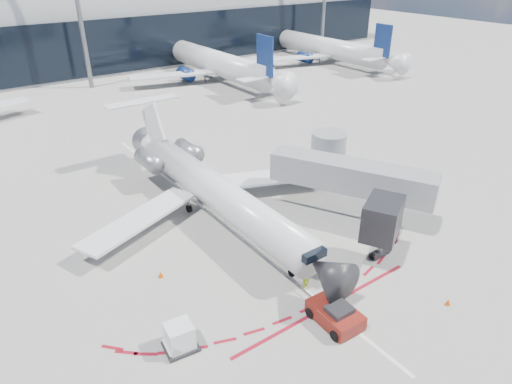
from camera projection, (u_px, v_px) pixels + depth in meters
ground at (226, 226)px, 36.19m from camera, size 260.00×260.00×0.00m
apron_centerline at (213, 215)px, 37.62m from camera, size 0.25×40.00×0.01m
apron_stop_bar at (326, 307)px, 27.93m from camera, size 14.00×0.25×0.01m
terminal_building at (23, 22)px, 78.85m from camera, size 150.00×24.15×24.00m
jet_bridge at (344, 174)px, 37.69m from camera, size 10.03×15.20×4.90m
light_mast_centre at (78, 4)px, 67.40m from camera, size 0.70×0.70×25.00m
regional_jet at (211, 188)px, 36.87m from camera, size 22.88×28.21×7.07m
pushback_tug at (335, 314)px, 26.54m from camera, size 2.28×5.10×1.31m
ramp_worker at (306, 276)px, 29.20m from camera, size 0.77×0.64×1.79m
uld_container at (180, 337)px, 24.61m from camera, size 1.94×1.71×1.66m
safety_cone_left at (161, 274)px, 30.37m from camera, size 0.35×0.35×0.48m
safety_cone_right at (448, 302)px, 27.99m from camera, size 0.32×0.32×0.45m
bg_airliner_2 at (212, 45)px, 75.97m from camera, size 34.57×36.60×11.18m
bg_airliner_3 at (326, 33)px, 88.36m from camera, size 32.88×34.81×10.64m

